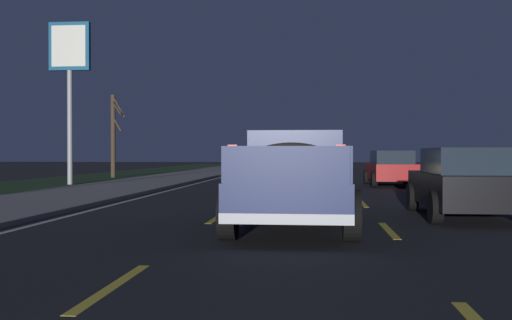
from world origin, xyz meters
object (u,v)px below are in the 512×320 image
at_px(sedan_silver, 257,163).
at_px(bare_tree_far, 114,134).
at_px(sedan_black, 465,182).
at_px(sedan_red, 391,168).
at_px(pickup_truck, 294,176).
at_px(gas_price_sign, 70,62).
at_px(sedan_tan, 304,168).

distance_m(sedan_silver, bare_tree_far, 10.48).
distance_m(sedan_black, sedan_red, 13.19).
relative_size(pickup_truck, sedan_black, 1.23).
relative_size(pickup_truck, gas_price_sign, 0.73).
distance_m(sedan_red, bare_tree_far, 17.30).
xyz_separation_m(sedan_tan, bare_tree_far, (8.93, 11.40, 1.81)).
bearing_deg(gas_price_sign, bare_tree_far, 4.95).
bearing_deg(bare_tree_far, sedan_black, -144.43).
height_order(sedan_silver, sedan_red, same).
distance_m(sedan_tan, sedan_silver, 15.96).
relative_size(sedan_silver, bare_tree_far, 0.91).
distance_m(sedan_silver, gas_price_sign, 17.16).
height_order(pickup_truck, sedan_silver, pickup_truck).
distance_m(pickup_truck, sedan_tan, 14.47).
xyz_separation_m(pickup_truck, sedan_red, (15.36, -3.72, -0.20)).
bearing_deg(gas_price_sign, sedan_black, -132.05).
bearing_deg(pickup_truck, bare_tree_far, 26.13).
xyz_separation_m(pickup_truck, gas_price_sign, (15.23, 10.77, 4.62)).
bearing_deg(sedan_silver, bare_tree_far, 130.06).
bearing_deg(sedan_red, sedan_silver, 26.45).
bearing_deg(sedan_black, sedan_silver, 14.65).
height_order(sedan_red, bare_tree_far, bare_tree_far).
height_order(sedan_tan, gas_price_sign, gas_price_sign).
bearing_deg(bare_tree_far, sedan_silver, -49.94).
height_order(pickup_truck, sedan_tan, pickup_truck).
bearing_deg(sedan_red, sedan_tan, 103.15).
distance_m(sedan_black, sedan_tan, 12.87).
bearing_deg(bare_tree_far, sedan_red, -117.88).
bearing_deg(gas_price_sign, sedan_red, -89.47).
relative_size(sedan_black, bare_tree_far, 0.90).
height_order(sedan_black, gas_price_sign, gas_price_sign).
bearing_deg(sedan_black, gas_price_sign, 47.95).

